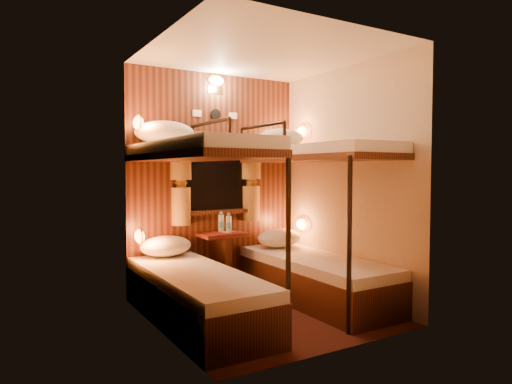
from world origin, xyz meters
TOP-DOWN VIEW (x-y plane):
  - floor at (0.00, 0.00)m, footprint 2.10×2.10m
  - ceiling at (0.00, 0.00)m, footprint 2.10×2.10m
  - wall_back at (0.00, 1.05)m, footprint 2.40×0.00m
  - wall_front at (0.00, -1.05)m, footprint 2.40×0.00m
  - wall_left at (-1.00, 0.00)m, footprint 0.00×2.40m
  - wall_right at (1.00, 0.00)m, footprint 0.00×2.40m
  - back_panel at (0.00, 1.04)m, footprint 2.00×0.03m
  - bunk_left at (-0.65, 0.07)m, footprint 0.72×1.90m
  - bunk_right at (0.65, 0.07)m, footprint 0.72×1.90m
  - window at (0.00, 1.00)m, footprint 1.00×0.12m
  - curtains at (0.00, 0.97)m, footprint 1.10×0.22m
  - back_fixtures at (0.00, 1.00)m, footprint 0.54×0.09m
  - reading_lamps at (-0.00, 0.70)m, footprint 2.00×0.20m
  - table at (0.00, 0.85)m, footprint 0.50×0.34m
  - bottle_left at (0.05, 0.79)m, footprint 0.06×0.06m
  - bottle_right at (0.01, 0.91)m, footprint 0.07×0.07m
  - sachet_a at (0.05, 0.85)m, footprint 0.11×0.09m
  - sachet_b at (0.13, 0.89)m, footprint 0.08×0.08m
  - pillow_lower_left at (-0.65, 0.84)m, footprint 0.53×0.38m
  - pillow_lower_right at (0.65, 0.72)m, footprint 0.53×0.38m
  - pillow_upper_left at (-0.65, 0.84)m, footprint 0.61×0.44m
  - pillow_upper_right at (0.65, 0.67)m, footprint 0.53×0.38m

SIDE VIEW (x-z plane):
  - floor at x=0.00m, z-range 0.00..0.00m
  - table at x=0.00m, z-range 0.09..0.74m
  - bunk_left at x=-0.65m, z-range -0.35..1.47m
  - bunk_right at x=0.65m, z-range -0.35..1.47m
  - pillow_lower_right at x=0.65m, z-range 0.46..0.67m
  - pillow_lower_left at x=-0.65m, z-range 0.46..0.67m
  - sachet_b at x=0.13m, z-range 0.65..0.66m
  - sachet_a at x=0.05m, z-range 0.65..0.66m
  - bottle_left at x=0.05m, z-range 0.63..0.86m
  - bottle_right at x=0.01m, z-range 0.63..0.86m
  - window at x=0.00m, z-range 0.79..1.58m
  - wall_back at x=0.00m, z-range 0.00..2.40m
  - wall_front at x=0.00m, z-range 0.00..2.40m
  - wall_left at x=-1.00m, z-range 0.00..2.40m
  - wall_right at x=1.00m, z-range 0.00..2.40m
  - back_panel at x=0.00m, z-range 0.00..2.40m
  - reading_lamps at x=0.00m, z-range 0.62..1.86m
  - curtains at x=0.00m, z-range 0.76..1.76m
  - pillow_upper_right at x=0.65m, z-range 1.59..1.80m
  - pillow_upper_left at x=-0.65m, z-range 1.59..1.83m
  - back_fixtures at x=0.00m, z-range 2.00..2.49m
  - ceiling at x=0.00m, z-range 2.40..2.40m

